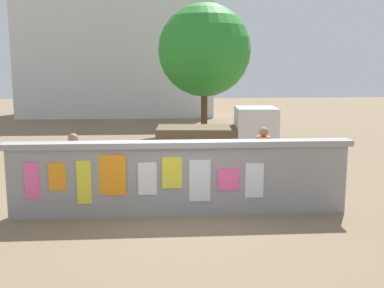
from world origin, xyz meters
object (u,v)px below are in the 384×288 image
auto_rickshaw_truck (223,138)px  person_walking (263,153)px  tree_roadside (204,50)px  person_bystander (74,162)px  bicycle_near (195,181)px  motorcycle (84,170)px

auto_rickshaw_truck → person_walking: auto_rickshaw_truck is taller
person_walking → tree_roadside: 10.53m
tree_roadside → auto_rickshaw_truck: bearing=-91.1°
auto_rickshaw_truck → person_bystander: (-3.83, -3.74, 0.09)m
bicycle_near → person_bystander: size_ratio=1.05×
motorcycle → person_walking: (4.42, -0.81, 0.52)m
tree_roadside → motorcycle: bearing=-113.2°
auto_rickshaw_truck → tree_roadside: bearing=88.9°
motorcycle → person_walking: person_walking is taller
auto_rickshaw_truck → tree_roadside: size_ratio=0.63×
bicycle_near → person_walking: (1.67, 0.15, 0.62)m
tree_roadside → bicycle_near: bearing=-96.9°
person_walking → person_bystander: (-4.39, -0.71, 0.00)m
person_walking → person_bystander: size_ratio=1.00×
bicycle_near → person_bystander: (-2.71, -0.56, 0.62)m
motorcycle → bicycle_near: 2.91m
auto_rickshaw_truck → bicycle_near: size_ratio=2.17×
motorcycle → person_bystander: person_bystander is taller
auto_rickshaw_truck → bicycle_near: auto_rickshaw_truck is taller
bicycle_near → tree_roadside: 10.92m
auto_rickshaw_truck → person_walking: (0.55, -3.03, 0.09)m
auto_rickshaw_truck → person_bystander: 5.36m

